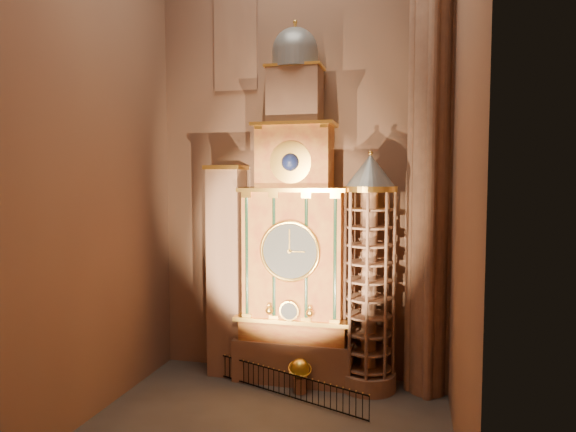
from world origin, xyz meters
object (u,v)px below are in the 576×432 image
(portrait_tower, at_px, (227,270))
(celestial_globe, at_px, (300,372))
(iron_railing, at_px, (287,385))
(stair_turret, at_px, (369,274))
(astronomical_clock, at_px, (295,240))

(portrait_tower, bearing_deg, celestial_globe, -20.21)
(portrait_tower, height_order, iron_railing, portrait_tower)
(stair_turret, bearing_deg, celestial_globe, -157.98)
(portrait_tower, distance_m, stair_turret, 6.91)
(astronomical_clock, relative_size, stair_turret, 1.55)
(celestial_globe, bearing_deg, iron_railing, -122.84)
(portrait_tower, xyz_separation_m, stair_turret, (6.90, -0.28, 0.12))
(stair_turret, relative_size, celestial_globe, 7.02)
(portrait_tower, xyz_separation_m, iron_railing, (3.55, -2.13, -4.57))
(portrait_tower, relative_size, iron_railing, 1.38)
(astronomical_clock, height_order, portrait_tower, astronomical_clock)
(astronomical_clock, xyz_separation_m, stair_turret, (3.50, -0.26, -1.41))
(stair_turret, xyz_separation_m, celestial_globe, (-2.92, -1.18, -4.35))
(portrait_tower, distance_m, celestial_globe, 5.98)
(portrait_tower, bearing_deg, stair_turret, -2.33)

